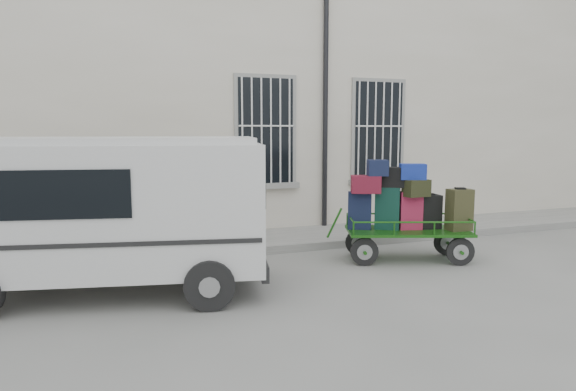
# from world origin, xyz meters

# --- Properties ---
(ground) EXTENTS (80.00, 80.00, 0.00)m
(ground) POSITION_xyz_m (0.00, 0.00, 0.00)
(ground) COLOR slate
(ground) RESTS_ON ground
(building) EXTENTS (24.00, 5.15, 6.00)m
(building) POSITION_xyz_m (0.00, 5.50, 3.00)
(building) COLOR beige
(building) RESTS_ON ground
(sidewalk) EXTENTS (24.00, 1.70, 0.15)m
(sidewalk) POSITION_xyz_m (0.00, 2.20, 0.07)
(sidewalk) COLOR slate
(sidewalk) RESTS_ON ground
(luggage_cart) EXTENTS (2.50, 1.61, 1.77)m
(luggage_cart) POSITION_xyz_m (1.25, 0.17, 0.90)
(luggage_cart) COLOR black
(luggage_cart) RESTS_ON ground
(van) EXTENTS (4.60, 2.67, 2.18)m
(van) POSITION_xyz_m (-3.65, 0.01, 1.25)
(van) COLOR silver
(van) RESTS_ON ground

